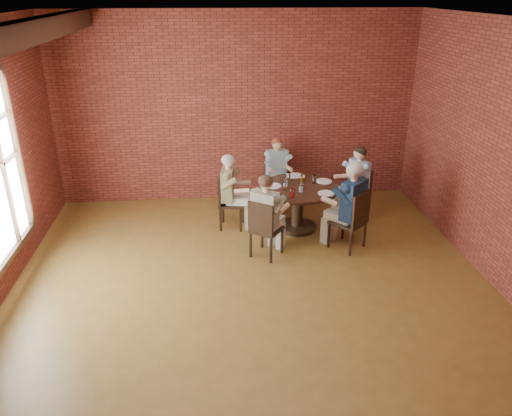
{
  "coord_description": "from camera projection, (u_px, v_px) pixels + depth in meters",
  "views": [
    {
      "loc": [
        -0.52,
        -5.43,
        3.73
      ],
      "look_at": [
        0.11,
        1.0,
        0.85
      ],
      "focal_mm": 35.0,
      "sensor_mm": 36.0,
      "label": 1
    }
  ],
  "objects": [
    {
      "name": "plate_a",
      "position": [
        324.0,
        181.0,
        8.31
      ],
      "size": [
        0.26,
        0.26,
        0.01
      ],
      "primitive_type": "cylinder",
      "color": "white",
      "rests_on": "dining_table"
    },
    {
      "name": "glass_a",
      "position": [
        315.0,
        179.0,
        8.23
      ],
      "size": [
        0.07,
        0.07,
        0.14
      ],
      "primitive_type": "cylinder",
      "color": "white",
      "rests_on": "dining_table"
    },
    {
      "name": "chair_c",
      "position": [
        227.0,
        200.0,
        8.26
      ],
      "size": [
        0.45,
        0.45,
        0.9
      ],
      "rotation": [
        0.0,
        0.0,
        1.42
      ],
      "color": "black",
      "rests_on": "floor"
    },
    {
      "name": "diner_e",
      "position": [
        349.0,
        206.0,
        7.52
      ],
      "size": [
        0.88,
        0.89,
        1.39
      ],
      "primitive_type": null,
      "rotation": [
        0.0,
        0.0,
        3.88
      ],
      "color": "#172941",
      "rests_on": "floor"
    },
    {
      "name": "glass_e",
      "position": [
        284.0,
        186.0,
        7.94
      ],
      "size": [
        0.07,
        0.07,
        0.14
      ],
      "primitive_type": "cylinder",
      "color": "white",
      "rests_on": "dining_table"
    },
    {
      "name": "wall_back",
      "position": [
        236.0,
        109.0,
        8.99
      ],
      "size": [
        7.0,
        0.0,
        7.0
      ],
      "primitive_type": "plane",
      "rotation": [
        1.57,
        0.0,
        0.0
      ],
      "color": "maroon",
      "rests_on": "ground"
    },
    {
      "name": "ceiling",
      "position": [
        255.0,
        21.0,
        5.11
      ],
      "size": [
        7.0,
        7.0,
        0.0
      ],
      "primitive_type": "plane",
      "rotation": [
        3.14,
        0.0,
        0.0
      ],
      "color": "white",
      "rests_on": "wall_back"
    },
    {
      "name": "floor",
      "position": [
        255.0,
        299.0,
        6.5
      ],
      "size": [
        7.0,
        7.0,
        0.0
      ],
      "primitive_type": "plane",
      "color": "brown",
      "rests_on": "ground"
    },
    {
      "name": "chair_e",
      "position": [
        354.0,
        218.0,
        7.53
      ],
      "size": [
        0.64,
        0.64,
        0.97
      ],
      "rotation": [
        0.0,
        0.0,
        3.88
      ],
      "color": "black",
      "rests_on": "floor"
    },
    {
      "name": "ceiling_beam",
      "position": [
        9.0,
        37.0,
        4.95
      ],
      "size": [
        0.22,
        6.9,
        0.26
      ],
      "primitive_type": "cube",
      "color": "black",
      "rests_on": "ceiling"
    },
    {
      "name": "glass_g",
      "position": [
        301.0,
        188.0,
        7.87
      ],
      "size": [
        0.07,
        0.07,
        0.14
      ],
      "primitive_type": "cylinder",
      "color": "white",
      "rests_on": "dining_table"
    },
    {
      "name": "diner_a",
      "position": [
        355.0,
        183.0,
        8.54
      ],
      "size": [
        0.73,
        0.66,
        1.28
      ],
      "primitive_type": null,
      "rotation": [
        0.0,
        0.0,
        -1.26
      ],
      "color": "#4873BB",
      "rests_on": "floor"
    },
    {
      "name": "glass_c",
      "position": [
        288.0,
        177.0,
        8.33
      ],
      "size": [
        0.07,
        0.07,
        0.14
      ],
      "primitive_type": "cylinder",
      "color": "white",
      "rests_on": "dining_table"
    },
    {
      "name": "dining_table",
      "position": [
        298.0,
        199.0,
        8.18
      ],
      "size": [
        1.3,
        1.3,
        0.75
      ],
      "color": "black",
      "rests_on": "floor"
    },
    {
      "name": "glass_d",
      "position": [
        286.0,
        182.0,
        8.1
      ],
      "size": [
        0.07,
        0.07,
        0.14
      ],
      "primitive_type": "cylinder",
      "color": "white",
      "rests_on": "dining_table"
    },
    {
      "name": "diner_d",
      "position": [
        267.0,
        216.0,
        7.31
      ],
      "size": [
        0.77,
        0.8,
        1.29
      ],
      "primitive_type": null,
      "rotation": [
        0.0,
        0.0,
        2.51
      ],
      "color": "gray",
      "rests_on": "floor"
    },
    {
      "name": "smartphone",
      "position": [
        321.0,
        195.0,
        7.78
      ],
      "size": [
        0.11,
        0.14,
        0.01
      ],
      "primitive_type": "cube",
      "rotation": [
        0.0,
        0.0,
        0.42
      ],
      "color": "black",
      "rests_on": "dining_table"
    },
    {
      "name": "plate_d",
      "position": [
        326.0,
        193.0,
        7.82
      ],
      "size": [
        0.26,
        0.26,
        0.01
      ],
      "primitive_type": "cylinder",
      "color": "white",
      "rests_on": "dining_table"
    },
    {
      "name": "wall_front",
      "position": [
        319.0,
        408.0,
        2.63
      ],
      "size": [
        7.0,
        0.0,
        7.0
      ],
      "primitive_type": "plane",
      "rotation": [
        -1.57,
        0.0,
        0.0
      ],
      "color": "maroon",
      "rests_on": "ground"
    },
    {
      "name": "diner_c",
      "position": [
        231.0,
        192.0,
        8.2
      ],
      "size": [
        0.67,
        0.58,
        1.27
      ],
      "primitive_type": null,
      "rotation": [
        0.0,
        0.0,
        1.42
      ],
      "color": "brown",
      "rests_on": "floor"
    },
    {
      "name": "chair_b",
      "position": [
        276.0,
        177.0,
        9.27
      ],
      "size": [
        0.43,
        0.43,
        0.88
      ],
      "rotation": [
        0.0,
        0.0,
        0.17
      ],
      "color": "black",
      "rests_on": "floor"
    },
    {
      "name": "chair_d",
      "position": [
        264.0,
        227.0,
        7.31
      ],
      "size": [
        0.57,
        0.57,
        0.91
      ],
      "rotation": [
        0.0,
        0.0,
        2.51
      ],
      "color": "black",
      "rests_on": "floor"
    },
    {
      "name": "glass_b",
      "position": [
        303.0,
        178.0,
        8.25
      ],
      "size": [
        0.07,
        0.07,
        0.14
      ],
      "primitive_type": "cylinder",
      "color": "white",
      "rests_on": "dining_table"
    },
    {
      "name": "diner_b",
      "position": [
        277.0,
        172.0,
        9.16
      ],
      "size": [
        0.55,
        0.64,
        1.23
      ],
      "primitive_type": null,
      "rotation": [
        0.0,
        0.0,
        0.17
      ],
      "color": "#95B0BE",
      "rests_on": "floor"
    },
    {
      "name": "chair_a",
      "position": [
        359.0,
        190.0,
        8.63
      ],
      "size": [
        0.51,
        0.51,
        0.91
      ],
      "rotation": [
        0.0,
        0.0,
        -1.26
      ],
      "color": "black",
      "rests_on": "floor"
    },
    {
      "name": "glass_f",
      "position": [
        292.0,
        193.0,
        7.66
      ],
      "size": [
        0.07,
        0.07,
        0.14
      ],
      "primitive_type": "cylinder",
      "color": "white",
      "rests_on": "dining_table"
    },
    {
      "name": "plate_b",
      "position": [
        295.0,
        176.0,
        8.55
      ],
      "size": [
        0.26,
        0.26,
        0.01
      ],
      "primitive_type": "cylinder",
      "color": "white",
      "rests_on": "dining_table"
    },
    {
      "name": "plate_c",
      "position": [
        273.0,
        186.0,
        8.11
      ],
      "size": [
        0.26,
        0.26,
        0.01
      ],
      "primitive_type": "cylinder",
      "color": "white",
      "rests_on": "dining_table"
    }
  ]
}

